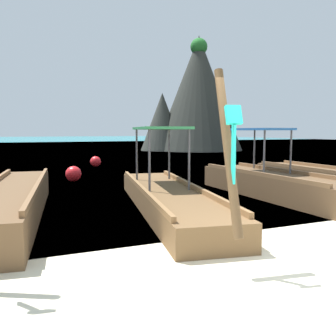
{
  "coord_description": "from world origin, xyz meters",
  "views": [
    {
      "loc": [
        -3.16,
        -3.16,
        1.78
      ],
      "look_at": [
        0.0,
        4.15,
        0.98
      ],
      "focal_mm": 39.38,
      "sensor_mm": 36.0,
      "label": 1
    }
  ],
  "objects_px": {
    "longtail_boat_orange_ribbon": "(14,202)",
    "longtail_boat_red_ribbon": "(274,183)",
    "longtail_boat_blue_ribbon": "(328,178)",
    "mooring_buoy_near": "(73,174)",
    "longtail_boat_turquoise_ribbon": "(168,197)",
    "karst_rock": "(195,96)",
    "mooring_buoy_far": "(95,162)"
  },
  "relations": [
    {
      "from": "mooring_buoy_near",
      "to": "longtail_boat_blue_ribbon",
      "type": "bearing_deg",
      "value": -31.15
    },
    {
      "from": "longtail_boat_blue_ribbon",
      "to": "longtail_boat_orange_ribbon",
      "type": "bearing_deg",
      "value": -175.99
    },
    {
      "from": "longtail_boat_blue_ribbon",
      "to": "longtail_boat_turquoise_ribbon",
      "type": "bearing_deg",
      "value": -169.07
    },
    {
      "from": "karst_rock",
      "to": "longtail_boat_blue_ribbon",
      "type": "bearing_deg",
      "value": -106.76
    },
    {
      "from": "longtail_boat_blue_ribbon",
      "to": "mooring_buoy_near",
      "type": "distance_m",
      "value": 8.54
    },
    {
      "from": "longtail_boat_orange_ribbon",
      "to": "mooring_buoy_far",
      "type": "distance_m",
      "value": 10.87
    },
    {
      "from": "longtail_boat_turquoise_ribbon",
      "to": "mooring_buoy_near",
      "type": "distance_m",
      "value": 5.73
    },
    {
      "from": "karst_rock",
      "to": "longtail_boat_orange_ribbon",
      "type": "bearing_deg",
      "value": -125.08
    },
    {
      "from": "longtail_boat_red_ribbon",
      "to": "mooring_buoy_near",
      "type": "height_order",
      "value": "longtail_boat_red_ribbon"
    },
    {
      "from": "mooring_buoy_far",
      "to": "longtail_boat_red_ribbon",
      "type": "bearing_deg",
      "value": -75.71
    },
    {
      "from": "longtail_boat_turquoise_ribbon",
      "to": "mooring_buoy_near",
      "type": "relative_size",
      "value": 13.12
    },
    {
      "from": "longtail_boat_red_ribbon",
      "to": "longtail_boat_blue_ribbon",
      "type": "height_order",
      "value": "longtail_boat_red_ribbon"
    },
    {
      "from": "longtail_boat_orange_ribbon",
      "to": "longtail_boat_turquoise_ribbon",
      "type": "relative_size",
      "value": 0.93
    },
    {
      "from": "longtail_boat_turquoise_ribbon",
      "to": "longtail_boat_blue_ribbon",
      "type": "relative_size",
      "value": 1.08
    },
    {
      "from": "longtail_boat_turquoise_ribbon",
      "to": "karst_rock",
      "type": "relative_size",
      "value": 0.69
    },
    {
      "from": "karst_rock",
      "to": "longtail_boat_turquoise_ribbon",
      "type": "bearing_deg",
      "value": -118.76
    },
    {
      "from": "longtail_boat_turquoise_ribbon",
      "to": "longtail_boat_blue_ribbon",
      "type": "height_order",
      "value": "longtail_boat_turquoise_ribbon"
    },
    {
      "from": "longtail_boat_turquoise_ribbon",
      "to": "karst_rock",
      "type": "xyz_separation_m",
      "value": [
        12.75,
        23.24,
        4.67
      ]
    },
    {
      "from": "longtail_boat_blue_ribbon",
      "to": "mooring_buoy_near",
      "type": "xyz_separation_m",
      "value": [
        -7.31,
        4.42,
        0.0
      ]
    },
    {
      "from": "longtail_boat_orange_ribbon",
      "to": "longtail_boat_blue_ribbon",
      "type": "relative_size",
      "value": 1.0
    },
    {
      "from": "longtail_boat_orange_ribbon",
      "to": "karst_rock",
      "type": "distance_m",
      "value": 28.14
    },
    {
      "from": "longtail_boat_turquoise_ribbon",
      "to": "karst_rock",
      "type": "distance_m",
      "value": 26.92
    },
    {
      "from": "longtail_boat_orange_ribbon",
      "to": "longtail_boat_blue_ribbon",
      "type": "distance_m",
      "value": 9.33
    },
    {
      "from": "longtail_boat_turquoise_ribbon",
      "to": "mooring_buoy_near",
      "type": "bearing_deg",
      "value": 102.08
    },
    {
      "from": "longtail_boat_red_ribbon",
      "to": "mooring_buoy_near",
      "type": "relative_size",
      "value": 11.01
    },
    {
      "from": "longtail_boat_orange_ribbon",
      "to": "longtail_boat_red_ribbon",
      "type": "height_order",
      "value": "longtail_boat_red_ribbon"
    },
    {
      "from": "longtail_boat_blue_ribbon",
      "to": "mooring_buoy_far",
      "type": "height_order",
      "value": "longtail_boat_blue_ribbon"
    },
    {
      "from": "longtail_boat_blue_ribbon",
      "to": "longtail_boat_red_ribbon",
      "type": "bearing_deg",
      "value": -164.71
    },
    {
      "from": "longtail_boat_orange_ribbon",
      "to": "karst_rock",
      "type": "relative_size",
      "value": 0.64
    },
    {
      "from": "longtail_boat_blue_ribbon",
      "to": "mooring_buoy_near",
      "type": "bearing_deg",
      "value": 148.85
    },
    {
      "from": "longtail_boat_orange_ribbon",
      "to": "longtail_boat_blue_ribbon",
      "type": "height_order",
      "value": "longtail_boat_orange_ribbon"
    },
    {
      "from": "longtail_boat_turquoise_ribbon",
      "to": "longtail_boat_red_ribbon",
      "type": "relative_size",
      "value": 1.19
    }
  ]
}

